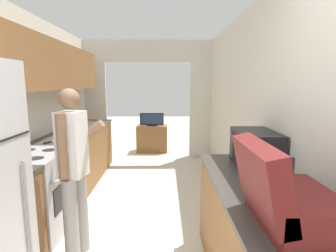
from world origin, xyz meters
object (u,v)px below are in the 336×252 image
at_px(microwave, 255,149).
at_px(book_stack, 262,182).
at_px(suitcase, 284,198).
at_px(knife, 49,142).
at_px(television, 152,120).
at_px(person, 73,170).
at_px(tv_cabinet, 152,138).
at_px(range_oven, 34,194).

xyz_separation_m(microwave, book_stack, (-0.11, -0.49, -0.12)).
bearing_deg(microwave, suitcase, -100.63).
relative_size(suitcase, knife, 1.88).
distance_m(microwave, book_stack, 0.51).
bearing_deg(suitcase, television, 100.83).
height_order(person, suitcase, person).
relative_size(microwave, tv_cabinet, 0.73).
height_order(book_stack, television, book_stack).
xyz_separation_m(range_oven, microwave, (2.19, -0.43, 0.60)).
bearing_deg(television, person, -97.64).
relative_size(range_oven, television, 1.85).
bearing_deg(suitcase, knife, 136.46).
bearing_deg(television, suitcase, -79.17).
bearing_deg(person, suitcase, -112.83).
relative_size(suitcase, book_stack, 1.72).
bearing_deg(television, tv_cabinet, 90.00).
relative_size(book_stack, knife, 1.09).
bearing_deg(knife, range_oven, -64.45).
bearing_deg(range_oven, suitcase, -35.06).
xyz_separation_m(suitcase, television, (-0.93, 4.84, -0.27)).
bearing_deg(microwave, tv_cabinet, 105.84).
height_order(suitcase, book_stack, suitcase).
distance_m(range_oven, person, 0.79).
xyz_separation_m(book_stack, tv_cabinet, (-1.00, 4.40, -0.62)).
relative_size(microwave, knife, 1.79).
height_order(suitcase, tv_cabinet, suitcase).
distance_m(tv_cabinet, knife, 3.20).
height_order(range_oven, microwave, microwave).
height_order(book_stack, tv_cabinet, book_stack).
bearing_deg(tv_cabinet, range_oven, -107.30).
bearing_deg(knife, person, -35.37).
height_order(person, tv_cabinet, person).
bearing_deg(suitcase, microwave, 79.37).
height_order(range_oven, television, range_oven).
bearing_deg(tv_cabinet, knife, -110.99).
bearing_deg(tv_cabinet, book_stack, -77.21).
bearing_deg(microwave, range_oven, 168.80).
distance_m(person, microwave, 1.64).
bearing_deg(suitcase, book_stack, 81.53).
distance_m(suitcase, book_stack, 0.50).
xyz_separation_m(range_oven, person, (0.57, -0.38, 0.39)).
bearing_deg(range_oven, microwave, -11.20).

